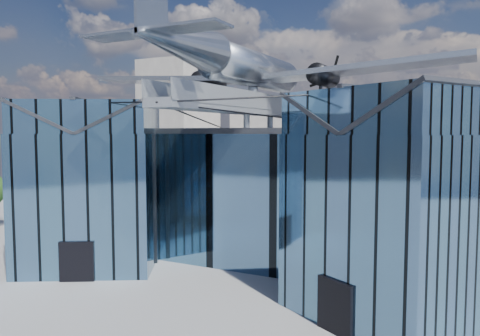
% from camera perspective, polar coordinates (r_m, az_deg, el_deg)
% --- Properties ---
extents(ground_plane, '(120.00, 120.00, 0.00)m').
position_cam_1_polar(ground_plane, '(31.14, -1.74, -13.59)').
color(ground_plane, gray).
extents(museum, '(32.88, 24.50, 17.60)m').
position_cam_1_polar(museum, '(35.04, 2.88, -2.28)').
color(museum, teal).
rests_on(museum, ground).
extents(bg_towers, '(77.00, 24.50, 26.00)m').
position_cam_1_polar(bg_towers, '(77.44, 17.80, 4.50)').
color(bg_towers, gray).
rests_on(bg_towers, ground).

